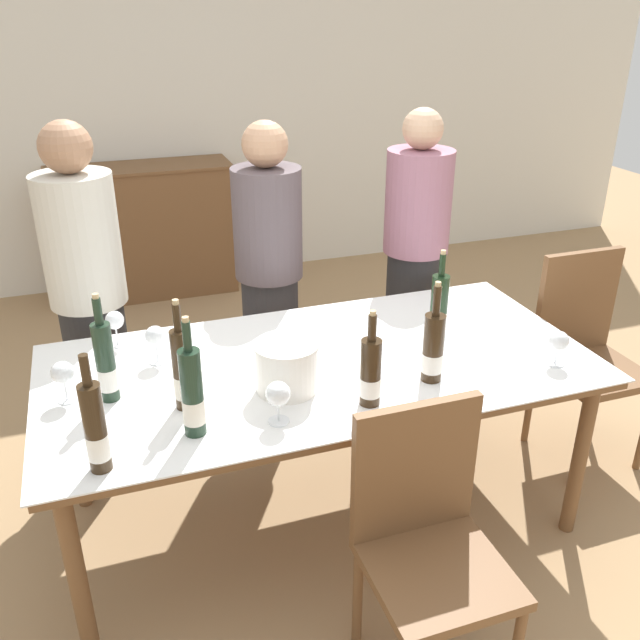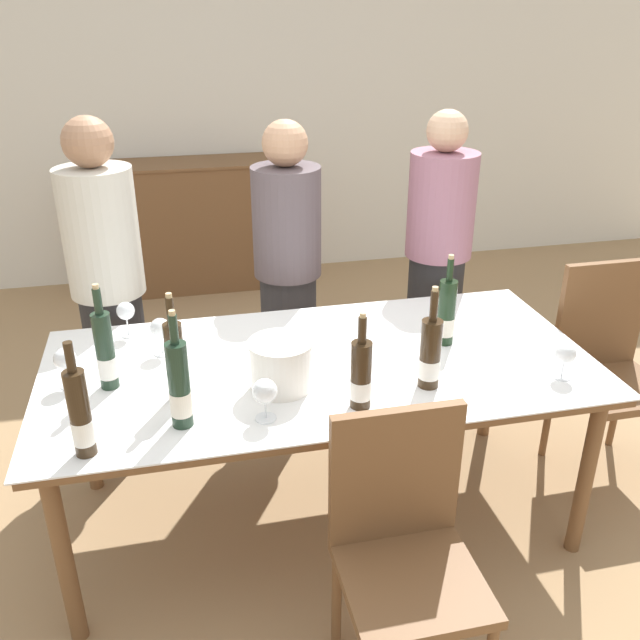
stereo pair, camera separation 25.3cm
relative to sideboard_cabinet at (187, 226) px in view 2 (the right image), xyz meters
name	(u,v)px [view 2 (the right image)]	position (x,y,z in m)	size (l,w,h in m)	color
ground_plane	(320,515)	(0.40, -2.79, -0.48)	(12.00, 12.00, 0.00)	#A37F56
back_wall	(229,93)	(0.40, 0.29, 0.92)	(8.00, 0.10, 2.80)	silver
sideboard_cabinet	(187,226)	(0.00, 0.00, 0.00)	(1.30, 0.46, 0.96)	brown
dining_table	(320,376)	(0.40, -2.79, 0.21)	(2.10, 1.02, 0.75)	brown
ice_bucket	(281,363)	(0.22, -2.94, 0.37)	(0.23, 0.23, 0.18)	white
wine_bottle_0	(361,376)	(0.46, -3.12, 0.39)	(0.07, 0.07, 0.35)	#332314
wine_bottle_1	(176,363)	(-0.14, -2.94, 0.41)	(0.07, 0.07, 0.40)	#332314
wine_bottle_2	(80,415)	(-0.43, -3.20, 0.41)	(0.07, 0.07, 0.38)	#332314
wine_bottle_3	(430,355)	(0.74, -3.04, 0.40)	(0.08, 0.08, 0.39)	#332314
wine_bottle_4	(446,314)	(0.93, -2.74, 0.40)	(0.07, 0.07, 0.38)	black
wine_bottle_5	(179,387)	(-0.13, -3.10, 0.42)	(0.07, 0.07, 0.41)	#1E3323
wine_bottle_6	(105,352)	(-0.38, -2.80, 0.41)	(0.07, 0.07, 0.40)	#1E3323
wine_glass_0	(126,312)	(-0.33, -2.39, 0.38)	(0.07, 0.07, 0.15)	white
wine_glass_1	(65,360)	(-0.52, -2.76, 0.38)	(0.08, 0.08, 0.15)	white
wine_glass_2	(160,329)	(-0.19, -2.58, 0.38)	(0.08, 0.08, 0.15)	white
wine_glass_3	(265,392)	(0.14, -3.13, 0.38)	(0.08, 0.08, 0.15)	white
wine_glass_4	(565,355)	(1.25, -3.10, 0.37)	(0.08, 0.08, 0.14)	white
chair_near_front	(404,538)	(0.50, -3.52, 0.04)	(0.42, 0.42, 0.92)	brown
chair_right_end	(607,358)	(1.75, -2.70, 0.08)	(0.42, 0.42, 0.99)	brown
person_host	(110,295)	(-0.42, -2.04, 0.32)	(0.33, 0.33, 1.60)	#262628
person_guest_left	(288,279)	(0.43, -1.95, 0.29)	(0.33, 0.33, 1.54)	#2D2D33
person_guest_right	(437,269)	(1.18, -2.02, 0.30)	(0.33, 0.33, 1.57)	#262628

